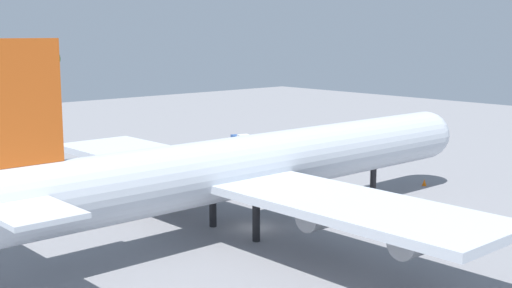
# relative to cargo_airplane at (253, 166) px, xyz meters

# --- Properties ---
(ground_plane) EXTENTS (242.79, 242.79, 0.00)m
(ground_plane) POSITION_rel_cargo_airplane_xyz_m (0.39, 0.00, -6.12)
(ground_plane) COLOR gray
(cargo_airplane) EXTENTS (60.70, 52.90, 18.10)m
(cargo_airplane) POSITION_rel_cargo_airplane_xyz_m (0.00, 0.00, 0.00)
(cargo_airplane) COLOR silver
(cargo_airplane) RESTS_ON ground_plane
(maintenance_van) EXTENTS (3.42, 4.93, 2.12)m
(maintenance_van) POSITION_rel_cargo_airplane_xyz_m (30.00, 36.63, -5.01)
(maintenance_van) COLOR silver
(maintenance_van) RESTS_ON ground_plane
(safety_cone_nose) EXTENTS (0.57, 0.57, 0.82)m
(safety_cone_nose) POSITION_rel_cargo_airplane_xyz_m (27.70, -0.35, -5.71)
(safety_cone_nose) COLOR orange
(safety_cone_nose) RESTS_ON ground_plane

